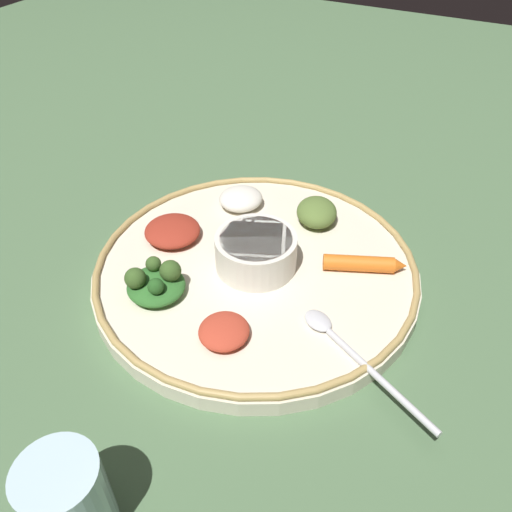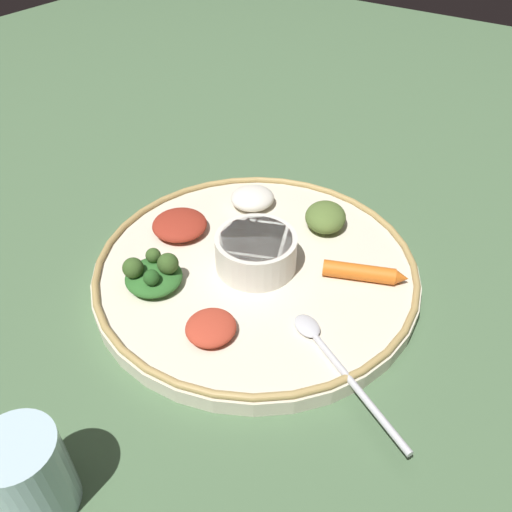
{
  "view_description": "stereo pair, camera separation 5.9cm",
  "coord_description": "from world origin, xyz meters",
  "px_view_note": "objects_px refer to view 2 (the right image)",
  "views": [
    {
      "loc": [
        -0.42,
        -0.22,
        0.43
      ],
      "look_at": [
        0.0,
        0.0,
        0.03
      ],
      "focal_mm": 36.67,
      "sensor_mm": 36.0,
      "label": 1
    },
    {
      "loc": [
        -0.39,
        -0.27,
        0.43
      ],
      "look_at": [
        0.0,
        0.0,
        0.03
      ],
      "focal_mm": 36.67,
      "sensor_mm": 36.0,
      "label": 2
    }
  ],
  "objects_px": {
    "center_bowl": "(256,251)",
    "drinking_glass": "(31,478)",
    "carrot_near_spoon": "(364,273)",
    "greens_pile": "(153,274)",
    "spoon": "(331,356)"
  },
  "relations": [
    {
      "from": "spoon",
      "to": "greens_pile",
      "type": "height_order",
      "value": "greens_pile"
    },
    {
      "from": "center_bowl",
      "to": "drinking_glass",
      "type": "height_order",
      "value": "drinking_glass"
    },
    {
      "from": "greens_pile",
      "to": "drinking_glass",
      "type": "distance_m",
      "value": 0.25
    },
    {
      "from": "center_bowl",
      "to": "carrot_near_spoon",
      "type": "bearing_deg",
      "value": -66.13
    },
    {
      "from": "greens_pile",
      "to": "drinking_glass",
      "type": "height_order",
      "value": "drinking_glass"
    },
    {
      "from": "spoon",
      "to": "carrot_near_spoon",
      "type": "relative_size",
      "value": 1.71
    },
    {
      "from": "center_bowl",
      "to": "greens_pile",
      "type": "relative_size",
      "value": 1.03
    },
    {
      "from": "center_bowl",
      "to": "carrot_near_spoon",
      "type": "height_order",
      "value": "center_bowl"
    },
    {
      "from": "center_bowl",
      "to": "carrot_near_spoon",
      "type": "distance_m",
      "value": 0.13
    },
    {
      "from": "center_bowl",
      "to": "greens_pile",
      "type": "bearing_deg",
      "value": 139.58
    },
    {
      "from": "center_bowl",
      "to": "drinking_glass",
      "type": "distance_m",
      "value": 0.32
    },
    {
      "from": "center_bowl",
      "to": "spoon",
      "type": "height_order",
      "value": "center_bowl"
    },
    {
      "from": "center_bowl",
      "to": "drinking_glass",
      "type": "bearing_deg",
      "value": -178.3
    },
    {
      "from": "greens_pile",
      "to": "carrot_near_spoon",
      "type": "relative_size",
      "value": 0.96
    },
    {
      "from": "spoon",
      "to": "greens_pile",
      "type": "distance_m",
      "value": 0.22
    }
  ]
}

